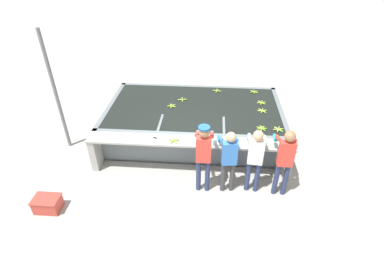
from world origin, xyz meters
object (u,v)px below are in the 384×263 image
Objects in this scene: banana_bunch_floating_5 at (182,99)px; worker_1 at (229,156)px; support_post_left at (56,93)px; banana_bunch_floating_1 at (217,91)px; banana_bunch_floating_3 at (254,92)px; banana_bunch_floating_0 at (261,103)px; worker_2 at (255,156)px; banana_bunch_floating_4 at (172,106)px; knife_0 at (158,139)px; banana_bunch_floating_7 at (262,111)px; crate at (48,204)px; banana_bunch_ledge_0 at (174,141)px; banana_bunch_floating_6 at (278,129)px; worker_3 at (285,157)px; banana_bunch_floating_2 at (262,128)px; worker_0 at (204,152)px.

worker_1 is at bearing -63.58° from banana_bunch_floating_5.
banana_bunch_floating_5 is 3.33m from support_post_left.
banana_bunch_floating_1 is 1.12m from banana_bunch_floating_3.
banana_bunch_floating_5 is at bearing 179.55° from banana_bunch_floating_0.
worker_2 is at bearing -54.00° from banana_bunch_floating_5.
banana_bunch_floating_4 reaches higher than knife_0.
knife_0 is at bearing 160.94° from worker_1.
banana_bunch_floating_1 is 2.97m from knife_0.
banana_bunch_floating_7 reaches higher than crate.
support_post_left reaches higher than banana_bunch_ledge_0.
banana_bunch_floating_6 is at bearing -53.30° from banana_bunch_floating_1.
banana_bunch_floating_0 is (0.98, 2.54, -0.01)m from worker_1.
banana_bunch_floating_3 is 2.59m from banana_bunch_floating_4.
worker_2 reaches higher than knife_0.
banana_bunch_floating_5 is (-2.43, 2.58, -0.08)m from worker_3.
banana_bunch_floating_7 is (-0.22, 2.10, -0.08)m from worker_3.
knife_0 reaches higher than crate.
worker_2 is 2.53m from banana_bunch_floating_0.
banana_bunch_floating_4 is 1.59m from knife_0.
worker_2 is (0.56, 0.04, 0.03)m from worker_1.
worker_2 is 2.96m from banana_bunch_floating_4.
banana_bunch_floating_2 reaches higher than knife_0.
banana_bunch_floating_3 and banana_bunch_floating_4 have the same top height.
support_post_left reaches higher than banana_bunch_floating_7.
banana_bunch_floating_5 is (-2.25, 0.02, 0.00)m from banana_bunch_floating_0.
worker_3 is at bearing -65.98° from banana_bunch_floating_1.
banana_bunch_floating_2 is (1.10, -2.01, -0.00)m from banana_bunch_floating_1.
worker_0 is 2.59m from banana_bunch_floating_7.
worker_1 is 1.35m from banana_bunch_ledge_0.
crate is at bearing -77.25° from support_post_left.
banana_bunch_floating_6 is at bearing -1.92° from support_post_left.
banana_bunch_ledge_0 reaches higher than banana_bunch_floating_6.
knife_0 is at bearing 34.79° from crate.
banana_bunch_floating_2 is at bearing 105.38° from worker_3.
banana_bunch_floating_5 is at bearing -146.96° from banana_bunch_floating_1.
banana_bunch_floating_3 is 1.03× the size of banana_bunch_floating_4.
banana_bunch_floating_7 is at bearing 30.15° from knife_0.
banana_bunch_ledge_0 is at bearing -9.93° from knife_0.
banana_bunch_ledge_0 is at bearing 158.30° from worker_1.
worker_1 is 4.64× the size of knife_0.
support_post_left reaches higher than worker_2.
banana_bunch_floating_1 is 5.46m from crate.
banana_bunch_floating_5 and banana_bunch_floating_6 have the same top height.
worker_3 is 5.10m from crate.
banana_bunch_floating_3 is at bearing 19.85° from support_post_left.
banana_bunch_floating_6 is 2.58m from banana_bunch_ledge_0.
worker_1 is at bearing -111.20° from banana_bunch_floating_0.
support_post_left is (-2.78, -0.79, 0.67)m from banana_bunch_floating_4.
support_post_left is (-5.25, -0.71, 0.67)m from banana_bunch_floating_7.
worker_2 is 5.73× the size of banana_bunch_floating_3.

